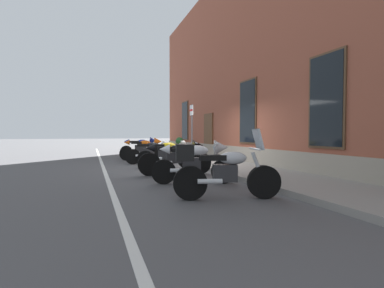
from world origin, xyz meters
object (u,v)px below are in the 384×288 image
at_px(motorcycle_yellow_naked, 166,155).
at_px(motorcycle_black_sport, 178,156).
at_px(motorcycle_white_sport, 197,160).
at_px(motorcycle_blue_sport, 142,146).
at_px(motorcycle_silver_touring, 222,170).
at_px(motorcycle_black_naked, 151,152).
at_px(parking_sign, 192,124).
at_px(barrel_planter, 180,148).
at_px(motorcycle_orange_sport, 145,148).

relative_size(motorcycle_yellow_naked, motorcycle_black_sport, 0.90).
height_order(motorcycle_yellow_naked, motorcycle_white_sport, motorcycle_white_sport).
relative_size(motorcycle_yellow_naked, motorcycle_white_sport, 1.00).
xyz_separation_m(motorcycle_blue_sport, motorcycle_silver_touring, (9.99, -0.20, -0.03)).
distance_m(motorcycle_black_naked, parking_sign, 2.20).
height_order(motorcycle_blue_sport, motorcycle_black_naked, motorcycle_blue_sport).
relative_size(motorcycle_blue_sport, motorcycle_silver_touring, 1.02).
xyz_separation_m(motorcycle_blue_sport, parking_sign, (3.18, 1.63, 1.09)).
height_order(motorcycle_black_naked, motorcycle_white_sport, motorcycle_white_sport).
distance_m(motorcycle_yellow_naked, motorcycle_silver_touring, 5.05).
height_order(motorcycle_silver_touring, parking_sign, parking_sign).
bearing_deg(parking_sign, barrel_planter, 176.05).
bearing_deg(motorcycle_black_naked, motorcycle_yellow_naked, 9.10).
xyz_separation_m(motorcycle_orange_sport, motorcycle_black_naked, (1.74, -0.07, -0.10)).
xyz_separation_m(motorcycle_black_naked, motorcycle_silver_touring, (6.62, 0.01, 0.08)).
xyz_separation_m(motorcycle_orange_sport, parking_sign, (1.55, 1.77, 1.09)).
height_order(motorcycle_orange_sport, motorcycle_silver_touring, motorcycle_silver_touring).
height_order(motorcycle_black_naked, barrel_planter, barrel_planter).
relative_size(motorcycle_orange_sport, motorcycle_silver_touring, 1.05).
relative_size(motorcycle_white_sport, barrel_planter, 2.16).
height_order(motorcycle_orange_sport, parking_sign, parking_sign).
distance_m(motorcycle_yellow_naked, barrel_planter, 4.45).
distance_m(motorcycle_yellow_naked, motorcycle_black_sport, 1.70).
bearing_deg(parking_sign, motorcycle_orange_sport, -131.18).
bearing_deg(barrel_planter, motorcycle_white_sport, -13.82).
relative_size(motorcycle_black_naked, motorcycle_yellow_naked, 0.98).
xyz_separation_m(motorcycle_black_naked, barrel_planter, (-2.52, 2.00, 0.04)).
bearing_deg(motorcycle_white_sport, parking_sign, 161.88).
relative_size(motorcycle_silver_touring, parking_sign, 0.84).
xyz_separation_m(motorcycle_white_sport, parking_sign, (-5.08, 1.66, 1.08)).
relative_size(parking_sign, barrel_planter, 2.54).
xyz_separation_m(motorcycle_yellow_naked, motorcycle_black_sport, (1.69, -0.08, 0.08)).
bearing_deg(motorcycle_black_sport, motorcycle_white_sport, 0.08).
height_order(parking_sign, barrel_planter, parking_sign).
bearing_deg(motorcycle_silver_touring, motorcycle_orange_sport, 179.59).
relative_size(motorcycle_blue_sport, motorcycle_white_sport, 1.01).
distance_m(motorcycle_black_naked, motorcycle_silver_touring, 6.62).
xyz_separation_m(motorcycle_yellow_naked, parking_sign, (-1.77, 1.59, 1.18)).
bearing_deg(motorcycle_silver_touring, barrel_planter, 167.72).
bearing_deg(barrel_planter, motorcycle_silver_touring, -12.28).
bearing_deg(parking_sign, motorcycle_black_sport, -25.68).
xyz_separation_m(motorcycle_black_sport, parking_sign, (-3.46, 1.66, 1.10)).
bearing_deg(motorcycle_black_sport, parking_sign, 154.32).
distance_m(motorcycle_orange_sport, motorcycle_white_sport, 6.63).
relative_size(motorcycle_orange_sport, motorcycle_black_naked, 1.06).
xyz_separation_m(motorcycle_white_sport, motorcycle_silver_touring, (1.73, -0.17, -0.03)).
xyz_separation_m(motorcycle_black_sport, barrel_planter, (-5.79, 1.82, -0.05)).
xyz_separation_m(motorcycle_black_naked, parking_sign, (-0.19, 1.84, 1.19)).
relative_size(motorcycle_silver_touring, barrel_planter, 2.14).
bearing_deg(barrel_planter, motorcycle_orange_sport, -67.96).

